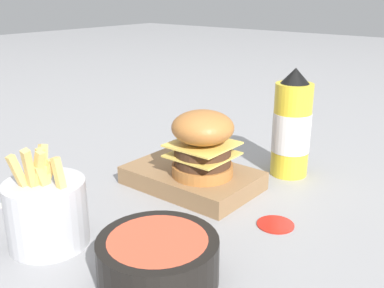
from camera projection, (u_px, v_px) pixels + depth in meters
ground_plane at (187, 182)px, 0.86m from camera, size 6.00×6.00×0.00m
serving_board at (192, 178)px, 0.84m from camera, size 0.24×0.16×0.03m
burger at (203, 143)px, 0.79m from camera, size 0.11×0.11×0.12m
ketchup_bottle at (292, 127)px, 0.87m from camera, size 0.07×0.07×0.21m
fries_basket at (47, 211)px, 0.64m from camera, size 0.11×0.11×0.16m
side_bowl at (158, 259)px, 0.56m from camera, size 0.15×0.15×0.06m
spoon at (178, 144)px, 1.06m from camera, size 0.09×0.18×0.01m
ketchup_puddle at (275, 224)px, 0.70m from camera, size 0.06×0.06×0.00m
parchment_square at (43, 197)px, 0.79m from camera, size 0.14×0.14×0.00m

